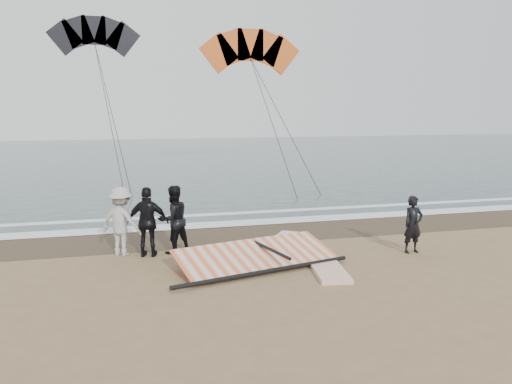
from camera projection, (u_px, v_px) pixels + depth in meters
ground at (321, 275)px, 12.10m from camera, size 120.00×120.00×0.00m
sea at (179, 156)px, 43.61m from camera, size 120.00×54.00×0.02m
wet_sand at (269, 232)px, 16.40m from camera, size 120.00×2.80×0.01m
foam_near at (259, 222)px, 17.73m from camera, size 120.00×0.90×0.01m
foam_far at (247, 212)px, 19.35m from camera, size 120.00×0.45×0.01m
man_main at (413, 224)px, 13.88m from camera, size 0.62×0.44×1.61m
board_white at (325, 265)px, 12.68m from camera, size 1.16×2.74×0.11m
board_cream at (280, 241)px, 14.99m from camera, size 1.87×2.27×0.10m
trio_cluster at (145, 221)px, 13.66m from camera, size 2.68×1.31×1.92m
sail_rig at (253, 258)px, 12.85m from camera, size 4.67×2.67×0.52m
kite_red at (251, 54)px, 32.06m from camera, size 7.40×5.84×13.56m
kite_dark at (94, 39)px, 35.79m from camera, size 7.20×8.36×18.76m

